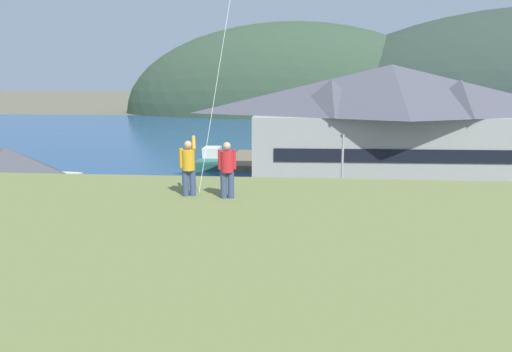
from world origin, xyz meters
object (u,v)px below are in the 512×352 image
(parked_car_front_row_end, at_px, (355,227))
(person_kite_flyer, at_px, (189,166))
(moored_boat_outer_mooring, at_px, (277,160))
(parked_car_corner_spot, at_px, (210,222))
(harbor_lodge, at_px, (389,123))
(wharf_dock, at_px, (246,160))
(parked_car_back_row_right, at_px, (489,225))
(parked_car_front_row_red, at_px, (379,255))
(storage_shed_near_lot, at_px, (10,192))
(parked_car_mid_row_far, at_px, (258,255))
(parked_car_lone_by_shed, at_px, (122,252))
(person_companion, at_px, (227,168))
(moored_boat_wharfside, at_px, (213,159))
(parking_light_pole, at_px, (342,171))

(parked_car_front_row_end, xyz_separation_m, person_kite_flyer, (-6.90, -13.85, 6.22))
(moored_boat_outer_mooring, height_order, parked_car_corner_spot, moored_boat_outer_mooring)
(harbor_lodge, xyz_separation_m, wharf_dock, (-14.19, 11.66, -5.53))
(parked_car_front_row_end, bearing_deg, parked_car_corner_spot, 177.96)
(parked_car_back_row_right, bearing_deg, parked_car_front_row_red, -142.73)
(parked_car_back_row_right, bearing_deg, wharf_dock, 124.08)
(storage_shed_near_lot, distance_m, parked_car_mid_row_far, 16.49)
(wharf_dock, distance_m, parked_car_front_row_red, 33.71)
(moored_boat_outer_mooring, xyz_separation_m, person_kite_flyer, (-1.05, -39.57, 6.57))
(parked_car_corner_spot, relative_size, parked_car_lone_by_shed, 0.98)
(wharf_dock, distance_m, parked_car_corner_spot, 27.25)
(parked_car_lone_by_shed, bearing_deg, parked_car_mid_row_far, 1.79)
(parked_car_front_row_end, bearing_deg, person_companion, -111.94)
(storage_shed_near_lot, height_order, parked_car_front_row_red, storage_shed_near_lot)
(moored_boat_outer_mooring, height_order, person_companion, person_companion)
(moored_boat_outer_mooring, distance_m, parked_car_lone_by_shed, 31.69)
(moored_boat_outer_mooring, height_order, parked_car_mid_row_far, moored_boat_outer_mooring)
(parked_car_front_row_end, relative_size, parked_car_back_row_right, 1.00)
(parked_car_corner_spot, xyz_separation_m, person_companion, (3.27, -14.37, 6.21))
(moored_boat_wharfside, relative_size, person_kite_flyer, 4.41)
(harbor_lodge, xyz_separation_m, person_companion, (-10.28, -29.95, 1.39))
(parked_car_mid_row_far, bearing_deg, person_companion, -91.39)
(storage_shed_near_lot, relative_size, moored_boat_outer_mooring, 0.95)
(storage_shed_near_lot, xyz_separation_m, moored_boat_wharfside, (8.01, 26.55, -2.28))
(parked_car_corner_spot, xyz_separation_m, person_kite_flyer, (2.03, -14.17, 6.22))
(parked_car_front_row_red, bearing_deg, person_companion, -123.92)
(parked_car_back_row_right, distance_m, person_companion, 21.56)
(parking_light_pole, bearing_deg, parked_car_front_row_end, -84.48)
(storage_shed_near_lot, distance_m, wharf_dock, 30.75)
(parking_light_pole, xyz_separation_m, person_kite_flyer, (-6.45, -18.57, 3.65))
(moored_boat_wharfside, bearing_deg, moored_boat_outer_mooring, -0.48)
(parked_car_mid_row_far, relative_size, parked_car_front_row_red, 0.97)
(parked_car_front_row_end, xyz_separation_m, parked_car_back_row_right, (8.27, 1.19, 0.00))
(storage_shed_near_lot, height_order, parked_car_front_row_end, storage_shed_near_lot)
(moored_boat_wharfside, relative_size, parking_light_pole, 1.36)
(parked_car_lone_by_shed, bearing_deg, wharf_dock, 84.80)
(moored_boat_wharfside, relative_size, parked_car_lone_by_shed, 1.91)
(moored_boat_outer_mooring, bearing_deg, harbor_lodge, -43.15)
(parked_car_mid_row_far, distance_m, person_companion, 10.95)
(wharf_dock, distance_m, parked_car_lone_by_shed, 32.95)
(moored_boat_wharfside, distance_m, parking_light_pole, 24.81)
(parked_car_front_row_end, bearing_deg, storage_shed_near_lot, -177.92)
(parking_light_pole, bearing_deg, parked_car_corner_spot, -152.55)
(moored_boat_wharfside, bearing_deg, person_companion, -79.23)
(parked_car_lone_by_shed, relative_size, person_companion, 2.47)
(storage_shed_near_lot, height_order, moored_boat_wharfside, storage_shed_near_lot)
(parked_car_lone_by_shed, height_order, parking_light_pole, parking_light_pole)
(parked_car_corner_spot, bearing_deg, moored_boat_wharfside, 99.60)
(parked_car_back_row_right, height_order, person_kite_flyer, person_kite_flyer)
(harbor_lodge, xyz_separation_m, parked_car_corner_spot, (-13.55, -15.58, -4.82))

